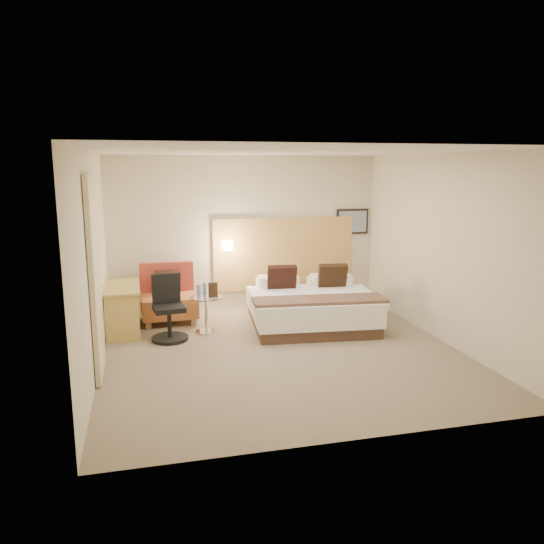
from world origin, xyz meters
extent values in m
cube|color=#7C6A53|center=(0.00, 0.00, -0.01)|extent=(4.80, 5.00, 0.02)
cube|color=white|center=(0.00, 0.00, 2.71)|extent=(4.80, 5.00, 0.02)
cube|color=beige|center=(0.00, 2.51, 1.35)|extent=(4.80, 0.02, 2.70)
cube|color=beige|center=(0.00, -2.51, 1.35)|extent=(4.80, 0.02, 2.70)
cube|color=beige|center=(-2.41, 0.00, 1.35)|extent=(0.02, 5.00, 2.70)
cube|color=beige|center=(2.41, 0.00, 1.35)|extent=(0.02, 5.00, 2.70)
cube|color=tan|center=(0.70, 2.47, 0.95)|extent=(2.60, 0.04, 1.30)
cube|color=black|center=(2.02, 2.48, 1.50)|extent=(0.62, 0.03, 0.47)
cube|color=gray|center=(2.02, 2.46, 1.50)|extent=(0.54, 0.01, 0.39)
cylinder|color=white|center=(-0.35, 2.42, 1.15)|extent=(0.02, 0.12, 0.02)
cube|color=#FFEDC6|center=(-0.35, 2.36, 1.15)|extent=(0.15, 0.15, 0.15)
cube|color=beige|center=(-2.36, -0.25, 1.22)|extent=(0.06, 0.90, 2.42)
cylinder|color=#788EB9|center=(-1.00, 1.11, 0.66)|extent=(0.07, 0.07, 0.20)
cylinder|color=#7B9ABF|center=(-0.90, 1.19, 0.66)|extent=(0.07, 0.07, 0.20)
cube|color=#322014|center=(-0.79, 1.10, 0.67)|extent=(0.14, 0.08, 0.22)
cube|color=#432D21|center=(0.78, 1.12, 0.08)|extent=(1.99, 1.99, 0.17)
cube|color=white|center=(0.78, 1.12, 0.31)|extent=(2.05, 2.05, 0.28)
cube|color=white|center=(0.75, 0.86, 0.50)|extent=(2.06, 1.53, 0.09)
cube|color=white|center=(0.40, 1.86, 0.54)|extent=(0.69, 0.42, 0.17)
cube|color=silver|center=(1.29, 1.77, 0.54)|extent=(0.69, 0.42, 0.17)
cube|color=white|center=(0.37, 1.61, 0.63)|extent=(0.69, 0.42, 0.17)
cube|color=white|center=(1.27, 1.53, 0.63)|extent=(0.69, 0.42, 0.17)
cube|color=black|center=(0.38, 1.42, 0.70)|extent=(0.49, 0.30, 0.48)
cube|color=black|center=(1.22, 1.34, 0.70)|extent=(0.49, 0.30, 0.48)
cube|color=#A94022|center=(0.71, 0.49, 0.57)|extent=(2.01, 0.71, 0.05)
cube|color=#A06F4B|center=(-1.76, 1.51, 0.06)|extent=(0.09, 0.09, 0.11)
cube|color=#B87957|center=(-1.05, 1.53, 0.06)|extent=(0.09, 0.09, 0.11)
cube|color=#9B6549|center=(-1.78, 2.13, 0.06)|extent=(0.09, 0.09, 0.11)
cube|color=#B87156|center=(-1.07, 2.15, 0.06)|extent=(0.09, 0.09, 0.11)
cube|color=#B15F2F|center=(-1.42, 1.83, 0.28)|extent=(0.91, 0.80, 0.33)
cube|color=#A8392D|center=(-1.43, 2.15, 0.69)|extent=(0.89, 0.16, 0.50)
cube|color=black|center=(-1.42, 2.03, 0.61)|extent=(0.43, 0.22, 0.43)
cylinder|color=silver|center=(-0.89, 1.12, 0.01)|extent=(0.40, 0.40, 0.02)
cylinder|color=white|center=(-0.89, 1.12, 0.28)|extent=(0.05, 0.05, 0.52)
cylinder|color=white|center=(-0.89, 1.12, 0.55)|extent=(0.60, 0.60, 0.01)
cube|color=#B39946|center=(-2.14, 1.47, 0.70)|extent=(0.55, 1.17, 0.04)
cube|color=tan|center=(-2.13, 0.93, 0.34)|extent=(0.48, 0.05, 0.68)
cube|color=tan|center=(-2.15, 2.01, 0.34)|extent=(0.48, 0.05, 0.68)
cube|color=tan|center=(-2.09, 1.47, 0.63)|extent=(0.45, 1.09, 0.10)
cylinder|color=black|center=(-1.47, 0.86, 0.03)|extent=(0.59, 0.59, 0.04)
cylinder|color=black|center=(-1.47, 0.86, 0.26)|extent=(0.07, 0.07, 0.41)
cube|color=black|center=(-1.47, 0.86, 0.48)|extent=(0.48, 0.48, 0.07)
cube|color=black|center=(-1.49, 1.05, 0.74)|extent=(0.42, 0.10, 0.43)
camera|label=1|loc=(-1.79, -6.72, 2.51)|focal=35.00mm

